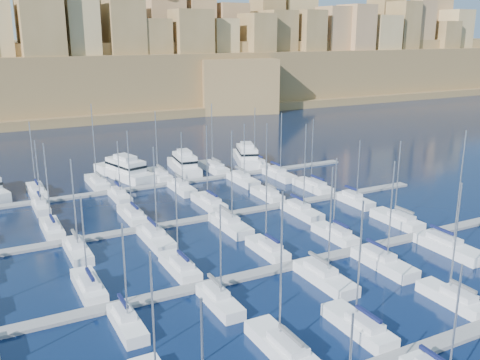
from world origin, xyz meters
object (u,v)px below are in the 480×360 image
motor_yacht_b (125,170)px  motor_yacht_d (247,156)px  motor_yacht_c (184,164)px  sailboat_4 (453,298)px  sailboat_2 (283,347)px

motor_yacht_b → motor_yacht_d: size_ratio=1.11×
motor_yacht_c → motor_yacht_d: 15.80m
sailboat_4 → motor_yacht_b: bearing=104.0°
motor_yacht_b → motor_yacht_d: same height
sailboat_4 → motor_yacht_d: bearing=80.8°
sailboat_4 → motor_yacht_c: 69.21m
sailboat_4 → motor_yacht_b: sailboat_4 is taller
motor_yacht_c → motor_yacht_b: bearing=174.4°
sailboat_2 → motor_yacht_b: bearing=86.2°
sailboat_2 → motor_yacht_d: bearing=64.2°
sailboat_4 → motor_yacht_b: 72.47m
sailboat_2 → motor_yacht_c: 70.66m
sailboat_2 → sailboat_4: sailboat_2 is taller
sailboat_2 → motor_yacht_c: bearing=75.6°
motor_yacht_b → motor_yacht_d: 28.73m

